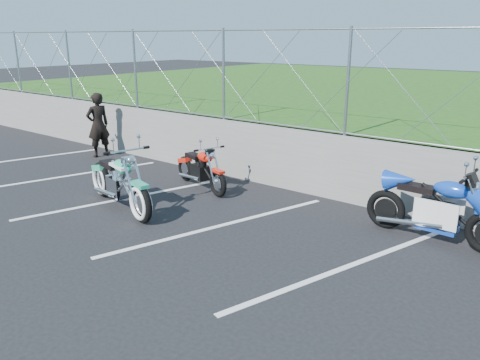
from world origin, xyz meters
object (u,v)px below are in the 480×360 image
Objects in this scene: naked_orange at (201,170)px; sportbike_blue at (437,211)px; cruiser_turquoise at (120,184)px; person_standing at (98,125)px.

sportbike_blue reaches higher than naked_orange.
cruiser_turquoise is 1.88m from naked_orange.
naked_orange is 1.09× the size of person_standing.
cruiser_turquoise is 1.42× the size of person_standing.
cruiser_turquoise is 5.51m from sportbike_blue.
person_standing is at bearing -168.73° from naked_orange.
cruiser_turquoise reaches higher than naked_orange.
sportbike_blue is at bearing 37.53° from cruiser_turquoise.
sportbike_blue is 8.83m from person_standing.
naked_orange is (0.36, 1.84, -0.08)m from cruiser_turquoise.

